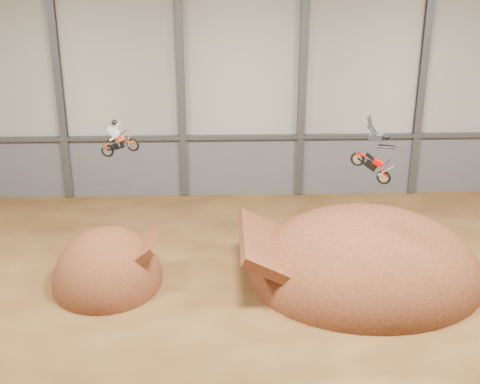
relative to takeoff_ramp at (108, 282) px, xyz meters
name	(u,v)px	position (x,y,z in m)	size (l,w,h in m)	color
floor	(254,344)	(6.30, -4.86, 0.00)	(40.00, 40.00, 0.00)	#462B12
back_wall	(242,76)	(6.30, 10.14, 7.00)	(40.00, 0.10, 14.00)	#A09B8D
lower_band_back	(242,166)	(6.30, 10.04, 1.75)	(39.80, 0.18, 3.50)	#55585D
steel_rail	(242,137)	(6.30, 9.89, 3.55)	(39.80, 0.35, 0.20)	#47494F
steel_column_1	(58,78)	(-3.70, 9.94, 7.00)	(0.40, 0.36, 13.90)	#47494F
steel_column_2	(181,77)	(2.97, 9.94, 7.00)	(0.40, 0.36, 13.90)	#47494F
steel_column_3	(302,76)	(9.63, 9.94, 7.00)	(0.40, 0.36, 13.90)	#47494F
steel_column_4	(423,76)	(16.30, 9.94, 7.00)	(0.40, 0.36, 13.90)	#47494F
takeoff_ramp	(108,282)	(0.00, 0.00, 0.00)	(4.86, 5.61, 4.86)	#421E10
landing_ramp	(364,277)	(11.54, 0.10, 0.00)	(10.53, 9.32, 6.08)	#421E10
fmx_rider_a	(121,136)	(0.77, 1.71, 6.30)	(1.87, 0.71, 1.69)	#DE410D
fmx_rider_b	(369,149)	(10.91, -1.52, 6.69)	(2.43, 0.70, 2.09)	#D30300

